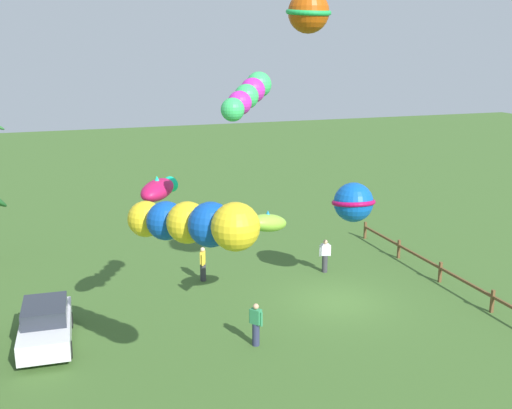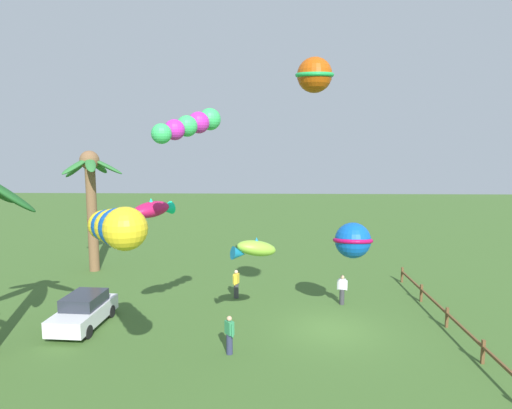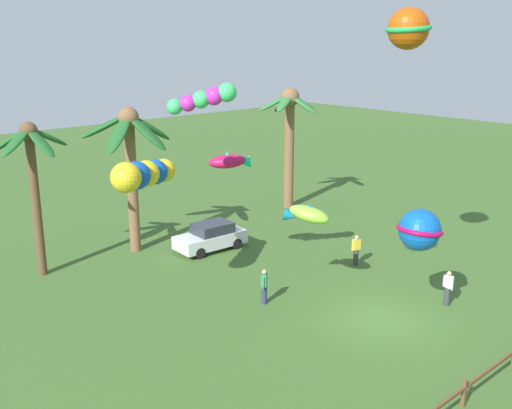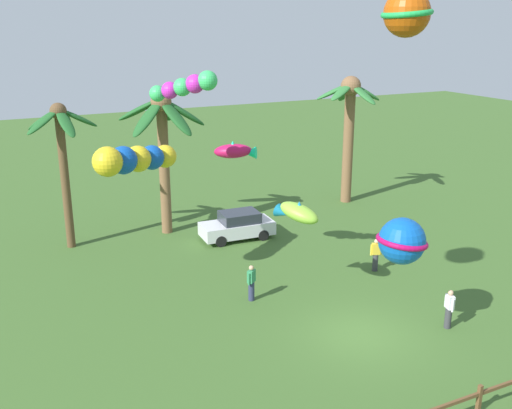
{
  "view_description": "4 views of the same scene",
  "coord_description": "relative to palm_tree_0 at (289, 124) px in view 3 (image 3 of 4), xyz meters",
  "views": [
    {
      "loc": [
        -20.99,
        10.91,
        10.26
      ],
      "look_at": [
        -1.8,
        4.22,
        4.99
      ],
      "focal_mm": 42.55,
      "sensor_mm": 36.0,
      "label": 1
    },
    {
      "loc": [
        -19.05,
        2.88,
        8.23
      ],
      "look_at": [
        -3.47,
        3.36,
        6.21
      ],
      "focal_mm": 30.53,
      "sensor_mm": 36.0,
      "label": 2
    },
    {
      "loc": [
        -18.95,
        -13.26,
        11.31
      ],
      "look_at": [
        -3.78,
        3.54,
        4.95
      ],
      "focal_mm": 42.13,
      "sensor_mm": 36.0,
      "label": 3
    },
    {
      "loc": [
        -12.29,
        -16.12,
        11.39
      ],
      "look_at": [
        -3.08,
        2.77,
        4.82
      ],
      "focal_mm": 41.57,
      "sensor_mm": 36.0,
      "label": 4
    }
  ],
  "objects": [
    {
      "name": "ground_plane",
      "position": [
        -9.24,
        -14.69,
        -5.69
      ],
      "size": [
        120.0,
        120.0,
        0.0
      ],
      "primitive_type": "plane",
      "color": "#3D6028"
    },
    {
      "name": "palm_tree_0",
      "position": [
        0.0,
        0.0,
        0.0
      ],
      "size": [
        4.25,
        4.12,
        8.08
      ],
      "color": "brown",
      "rests_on": "ground"
    },
    {
      "name": "palm_tree_1",
      "position": [
        -17.54,
        -0.45,
        -0.15
      ],
      "size": [
        3.71,
        3.69,
        7.52
      ],
      "color": "brown",
      "rests_on": "ground"
    },
    {
      "name": "palm_tree_2",
      "position": [
        -12.3,
        -0.52,
        0.07
      ],
      "size": [
        4.66,
        4.56,
        7.82
      ],
      "color": "brown",
      "rests_on": "ground"
    },
    {
      "name": "parked_car_0",
      "position": [
        -9.2,
        -3.23,
        -4.94
      ],
      "size": [
        3.99,
        1.92,
        1.51
      ],
      "color": "silver",
      "rests_on": "ground"
    },
    {
      "name": "spectator_0",
      "position": [
        -5.12,
        -10.0,
        -4.88
      ],
      "size": [
        0.53,
        0.34,
        1.59
      ],
      "color": "#38383D",
      "rests_on": "ground"
    },
    {
      "name": "spectator_1",
      "position": [
        -11.72,
        -10.23,
        -4.88
      ],
      "size": [
        0.45,
        0.41,
        1.59
      ],
      "color": "#2D3351",
      "rests_on": "ground"
    },
    {
      "name": "spectator_2",
      "position": [
        -5.93,
        -15.68,
        -4.88
      ],
      "size": [
        0.32,
        0.54,
        1.59
      ],
      "color": "#38383D",
      "rests_on": "ground"
    },
    {
      "name": "kite_ball_0",
      "position": [
        -7.51,
        -13.88,
        5.9
      ],
      "size": [
        1.81,
        1.8,
        1.63
      ],
      "color": "#B94A0B"
    },
    {
      "name": "kite_fish_1",
      "position": [
        -10.13,
        -11.17,
        -1.72
      ],
      "size": [
        1.61,
        2.21,
        0.99
      ],
      "color": "#8EC83A"
    },
    {
      "name": "kite_tube_2",
      "position": [
        -15.61,
        -7.18,
        0.2
      ],
      "size": [
        3.97,
        2.82,
        1.52
      ],
      "color": "yellow"
    },
    {
      "name": "kite_ball_3",
      "position": [
        -8.48,
        -15.67,
        -1.68
      ],
      "size": [
        1.92,
        1.91,
        1.66
      ],
      "color": "#0E54B8"
    },
    {
      "name": "kite_tube_4",
      "position": [
        -13.98,
        -9.21,
        3.29
      ],
      "size": [
        2.27,
        1.98,
        1.23
      ],
      "color": "#38C462"
    },
    {
      "name": "kite_fish_5",
      "position": [
        -11.02,
        -7.13,
        0.1
      ],
      "size": [
        2.01,
        1.73,
        0.84
      ],
      "color": "#BC144D"
    }
  ]
}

